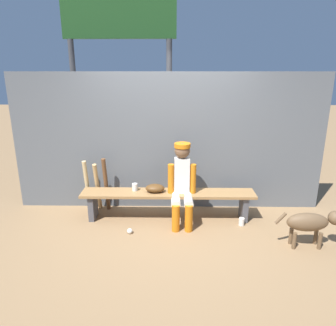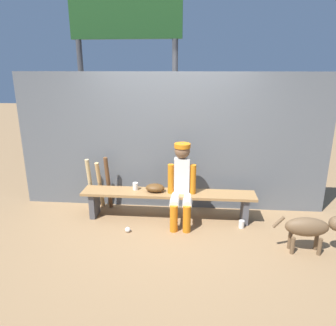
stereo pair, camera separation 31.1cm
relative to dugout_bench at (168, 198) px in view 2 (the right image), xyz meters
name	(u,v)px [view 2 (the right image)]	position (x,y,z in m)	size (l,w,h in m)	color
ground_plane	(168,218)	(0.00, 0.00, -0.34)	(30.00, 30.00, 0.00)	olive
chainlink_fence	(170,143)	(0.00, 0.44, 0.73)	(4.83, 0.03, 2.14)	#595E63
dugout_bench	(168,198)	(0.00, 0.00, 0.00)	(2.56, 0.36, 0.43)	olive
player_seated	(182,182)	(0.20, -0.11, 0.29)	(0.41, 0.55, 1.17)	silver
baseball_glove	(155,188)	(-0.19, 0.00, 0.15)	(0.28, 0.20, 0.12)	#593819
bat_wood_dark	(108,183)	(-0.97, 0.27, 0.10)	(0.06, 0.06, 0.87)	brown
bat_wood_tan	(100,185)	(-1.11, 0.27, 0.06)	(0.06, 0.06, 0.80)	tan
bat_wood_natural	(90,183)	(-1.28, 0.28, 0.08)	(0.06, 0.06, 0.83)	tan
baseball	(128,230)	(-0.52, -0.47, -0.30)	(0.07, 0.07, 0.07)	white
cup_on_ground	(241,224)	(1.07, -0.20, -0.28)	(0.08, 0.08, 0.11)	silver
cup_on_bench	(135,186)	(-0.50, 0.05, 0.14)	(0.08, 0.08, 0.11)	silver
scoreboard	(130,41)	(-0.79, 1.41, 2.30)	(2.21, 0.27, 3.75)	#3F3F42
dog	(312,227)	(1.82, -0.75, 0.00)	(0.84, 0.20, 0.49)	brown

